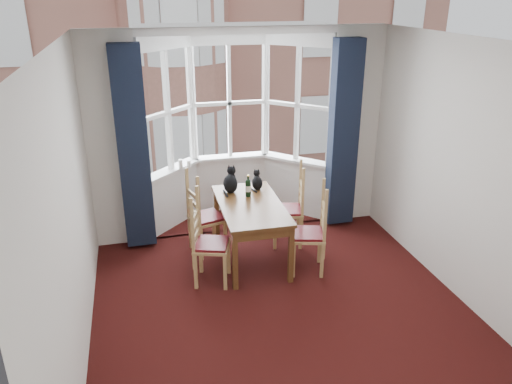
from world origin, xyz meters
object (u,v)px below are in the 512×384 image
object	(u,v)px
chair_left_near	(204,245)
wine_bottle	(248,187)
dining_table	(251,211)
chair_right_near	(315,235)
cat_left	(231,182)
chair_right_far	(294,211)
cat_right	(257,182)
chair_left_far	(201,220)
candle_tall	(181,164)
candle_short	(189,164)

from	to	relation	value
chair_left_near	wine_bottle	world-z (taller)	wine_bottle
dining_table	wine_bottle	bearing A→B (deg)	83.61
chair_right_near	wine_bottle	distance (m)	1.06
cat_left	chair_right_far	bearing A→B (deg)	-11.81
cat_right	chair_right_near	bearing A→B (deg)	-62.04
chair_left_near	chair_right_far	xyz separation A→B (m)	(1.31, 0.67, 0.00)
chair_left_far	dining_table	bearing A→B (deg)	-26.85
chair_right_near	chair_right_far	bearing A→B (deg)	92.02
cat_left	candle_tall	xyz separation A→B (m)	(-0.56, 0.78, 0.04)
dining_table	chair_right_near	distance (m)	0.86
cat_right	dining_table	bearing A→B (deg)	-113.46
chair_left_far	cat_right	distance (m)	0.90
chair_left_far	candle_tall	bearing A→B (deg)	98.22
dining_table	candle_short	bearing A→B (deg)	115.91
candle_tall	candle_short	bearing A→B (deg)	14.18
chair_left_far	candle_short	distance (m)	1.05
chair_left_near	cat_right	size ratio (longest dim) A/B	3.38
cat_right	candle_tall	world-z (taller)	cat_right
chair_right_near	wine_bottle	bearing A→B (deg)	132.72
chair_right_far	cat_right	size ratio (longest dim) A/B	3.38
chair_left_far	chair_right_far	bearing A→B (deg)	-1.40
cat_left	candle_short	world-z (taller)	cat_left
cat_left	candle_short	distance (m)	0.92
chair_right_near	chair_right_far	distance (m)	0.74
chair_left_near	cat_right	distance (m)	1.26
cat_right	chair_left_far	bearing A→B (deg)	-168.95
chair_left_near	cat_left	size ratio (longest dim) A/B	2.56
chair_left_far	chair_left_near	bearing A→B (deg)	-94.73
chair_left_far	wine_bottle	world-z (taller)	wine_bottle
chair_right_far	candle_tall	bearing A→B (deg)	145.61
cat_left	chair_left_far	bearing A→B (deg)	-161.78
chair_left_near	chair_right_near	size ratio (longest dim) A/B	1.00
chair_right_far	candle_short	size ratio (longest dim) A/B	9.72
dining_table	chair_right_near	world-z (taller)	chair_right_near
chair_right_near	candle_tall	world-z (taller)	candle_tall
chair_left_near	cat_right	xyz separation A→B (m)	(0.85, 0.85, 0.39)
wine_bottle	candle_short	size ratio (longest dim) A/B	3.02
chair_left_near	candle_short	bearing A→B (deg)	88.49
chair_right_far	cat_right	xyz separation A→B (m)	(-0.47, 0.19, 0.39)
dining_table	chair_right_far	xyz separation A→B (m)	(0.66, 0.27, -0.20)
chair_left_far	chair_right_far	distance (m)	1.26
cat_left	cat_right	xyz separation A→B (m)	(0.36, 0.01, -0.03)
candle_short	dining_table	bearing A→B (deg)	-64.09
dining_table	candle_short	xyz separation A→B (m)	(-0.61, 1.25, 0.25)
dining_table	candle_short	size ratio (longest dim) A/B	15.17
chair_right_near	chair_left_far	bearing A→B (deg)	148.95
chair_left_far	wine_bottle	distance (m)	0.75
chair_right_near	cat_left	distance (m)	1.32
chair_left_near	chair_right_far	size ratio (longest dim) A/B	1.00
dining_table	cat_right	world-z (taller)	cat_right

